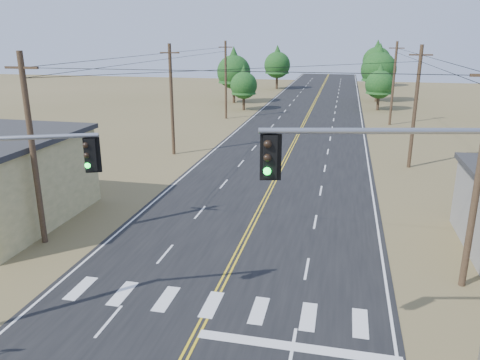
# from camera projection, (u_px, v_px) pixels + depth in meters

# --- Properties ---
(road) EXTENTS (15.00, 200.00, 0.02)m
(road) POSITION_uv_depth(u_px,v_px,m) (282.00, 166.00, 39.89)
(road) COLOR black
(road) RESTS_ON ground
(utility_pole_left_near) EXTENTS (1.80, 0.30, 10.00)m
(utility_pole_left_near) POSITION_uv_depth(u_px,v_px,m) (33.00, 150.00, 23.78)
(utility_pole_left_near) COLOR #4C3826
(utility_pole_left_near) RESTS_ON ground
(utility_pole_left_mid) EXTENTS (1.80, 0.30, 10.00)m
(utility_pole_left_mid) POSITION_uv_depth(u_px,v_px,m) (172.00, 99.00, 42.41)
(utility_pole_left_mid) COLOR #4C3826
(utility_pole_left_mid) RESTS_ON ground
(utility_pole_left_far) EXTENTS (1.80, 0.30, 10.00)m
(utility_pole_left_far) POSITION_uv_depth(u_px,v_px,m) (226.00, 80.00, 61.05)
(utility_pole_left_far) COLOR #4C3826
(utility_pole_left_far) RESTS_ON ground
(utility_pole_right_near) EXTENTS (1.80, 0.30, 10.00)m
(utility_pole_right_near) POSITION_uv_depth(u_px,v_px,m) (479.00, 176.00, 19.41)
(utility_pole_right_near) COLOR #4C3826
(utility_pole_right_near) RESTS_ON ground
(utility_pole_right_mid) EXTENTS (1.80, 0.30, 10.00)m
(utility_pole_right_mid) POSITION_uv_depth(u_px,v_px,m) (415.00, 107.00, 38.05)
(utility_pole_right_mid) COLOR #4C3826
(utility_pole_right_mid) RESTS_ON ground
(utility_pole_right_far) EXTENTS (1.80, 0.30, 10.00)m
(utility_pole_right_far) POSITION_uv_depth(u_px,v_px,m) (393.00, 83.00, 56.69)
(utility_pole_right_far) COLOR #4C3826
(utility_pole_right_far) RESTS_ON ground
(signal_mast_right) EXTENTS (7.53, 1.99, 8.33)m
(signal_mast_right) POSITION_uv_depth(u_px,v_px,m) (434.00, 210.00, 13.98)
(signal_mast_right) COLOR gray
(signal_mast_right) RESTS_ON ground
(tree_left_near) EXTENTS (3.94, 3.94, 6.56)m
(tree_left_near) POSITION_uv_depth(u_px,v_px,m) (244.00, 83.00, 68.40)
(tree_left_near) COLOR #3F2D1E
(tree_left_near) RESTS_ON ground
(tree_left_mid) EXTENTS (5.41, 5.41, 9.01)m
(tree_left_mid) POSITION_uv_depth(u_px,v_px,m) (234.00, 68.00, 75.32)
(tree_left_mid) COLOR #3F2D1E
(tree_left_mid) RESTS_ON ground
(tree_left_far) EXTENTS (5.28, 5.28, 8.80)m
(tree_left_far) POSITION_uv_depth(u_px,v_px,m) (277.00, 62.00, 94.79)
(tree_left_far) COLOR #3F2D1E
(tree_left_far) RESTS_ON ground
(tree_right_near) EXTENTS (4.10, 4.10, 6.83)m
(tree_right_near) POSITION_uv_depth(u_px,v_px,m) (380.00, 82.00, 68.21)
(tree_right_near) COLOR #3F2D1E
(tree_right_near) RESTS_ON ground
(tree_right_mid) EXTENTS (5.71, 5.71, 9.52)m
(tree_right_mid) POSITION_uv_depth(u_px,v_px,m) (379.00, 66.00, 76.71)
(tree_right_mid) COLOR #3F2D1E
(tree_right_mid) RESTS_ON ground
(tree_right_far) EXTENTS (5.87, 5.87, 9.78)m
(tree_right_far) POSITION_uv_depth(u_px,v_px,m) (377.00, 58.00, 99.63)
(tree_right_far) COLOR #3F2D1E
(tree_right_far) RESTS_ON ground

